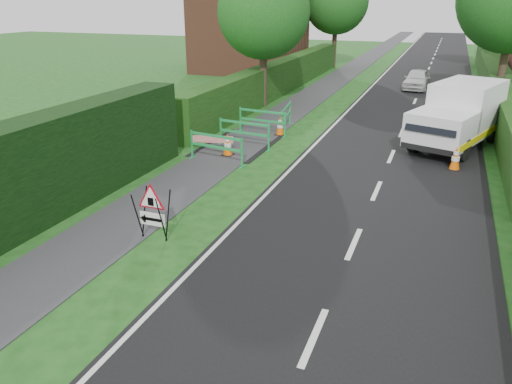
# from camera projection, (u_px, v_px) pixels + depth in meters

# --- Properties ---
(ground) EXTENTS (120.00, 120.00, 0.00)m
(ground) POSITION_uv_depth(u_px,v_px,m) (148.00, 339.00, 8.05)
(ground) COLOR #164614
(ground) RESTS_ON ground
(road_surface) EXTENTS (6.00, 90.00, 0.02)m
(road_surface) POSITION_uv_depth(u_px,v_px,m) (428.00, 70.00, 37.67)
(road_surface) COLOR black
(road_surface) RESTS_ON ground
(footpath) EXTENTS (2.00, 90.00, 0.02)m
(footpath) POSITION_uv_depth(u_px,v_px,m) (356.00, 67.00, 39.50)
(footpath) COLOR #2D2D30
(footpath) RESTS_ON ground
(hedge_west_far) EXTENTS (1.00, 24.00, 1.80)m
(hedge_west_far) POSITION_uv_depth(u_px,v_px,m) (280.00, 92.00, 28.85)
(hedge_west_far) COLOR #14380F
(hedge_west_far) RESTS_ON ground
(hedge_east) EXTENTS (1.20, 50.00, 1.50)m
(hedge_east) POSITION_uv_depth(u_px,v_px,m) (508.00, 136.00, 19.82)
(hedge_east) COLOR #14380F
(hedge_east) RESTS_ON ground
(house_west) EXTENTS (7.50, 7.40, 7.88)m
(house_west) POSITION_uv_depth(u_px,v_px,m) (250.00, 30.00, 36.41)
(house_west) COLOR brown
(house_west) RESTS_ON ground
(tree_nw) EXTENTS (4.40, 4.40, 6.70)m
(tree_nw) POSITION_uv_depth(u_px,v_px,m) (264.00, 12.00, 23.60)
(tree_nw) COLOR #2D2116
(tree_nw) RESTS_ON ground
(tree_fw) EXTENTS (4.80, 4.80, 7.24)m
(tree_fw) POSITION_uv_depth(u_px,v_px,m) (337.00, 2.00, 37.40)
(tree_fw) COLOR #2D2116
(tree_fw) RESTS_ON ground
(tree_fe) EXTENTS (4.20, 4.20, 6.33)m
(tree_fe) POSITION_uv_depth(u_px,v_px,m) (492.00, 10.00, 37.45)
(tree_fe) COLOR #2D2116
(tree_fe) RESTS_ON ground
(triangle_sign) EXTENTS (0.78, 0.78, 1.14)m
(triangle_sign) POSITION_uv_depth(u_px,v_px,m) (150.00, 207.00, 11.09)
(triangle_sign) COLOR black
(triangle_sign) RESTS_ON ground
(works_van) EXTENTS (3.43, 5.31, 2.27)m
(works_van) POSITION_uv_depth(u_px,v_px,m) (459.00, 114.00, 18.09)
(works_van) COLOR silver
(works_van) RESTS_ON ground
(traffic_cone_0) EXTENTS (0.38, 0.38, 0.79)m
(traffic_cone_0) POSITION_uv_depth(u_px,v_px,m) (456.00, 158.00, 15.80)
(traffic_cone_0) COLOR black
(traffic_cone_0) RESTS_ON ground
(traffic_cone_1) EXTENTS (0.38, 0.38, 0.79)m
(traffic_cone_1) POSITION_uv_depth(u_px,v_px,m) (467.00, 136.00, 18.33)
(traffic_cone_1) COLOR black
(traffic_cone_1) RESTS_ON ground
(traffic_cone_2) EXTENTS (0.38, 0.38, 0.79)m
(traffic_cone_2) POSITION_uv_depth(u_px,v_px,m) (463.00, 121.00, 20.56)
(traffic_cone_2) COLOR black
(traffic_cone_2) RESTS_ON ground
(traffic_cone_3) EXTENTS (0.38, 0.38, 0.79)m
(traffic_cone_3) POSITION_uv_depth(u_px,v_px,m) (228.00, 144.00, 17.26)
(traffic_cone_3) COLOR black
(traffic_cone_3) RESTS_ON ground
(traffic_cone_4) EXTENTS (0.38, 0.38, 0.79)m
(traffic_cone_4) POSITION_uv_depth(u_px,v_px,m) (280.00, 126.00, 19.80)
(traffic_cone_4) COLOR black
(traffic_cone_4) RESTS_ON ground
(ped_barrier_0) EXTENTS (2.09, 0.69, 1.00)m
(ped_barrier_0) POSITION_uv_depth(u_px,v_px,m) (216.00, 145.00, 16.37)
(ped_barrier_0) COLOR green
(ped_barrier_0) RESTS_ON ground
(ped_barrier_1) EXTENTS (2.09, 0.59, 1.00)m
(ped_barrier_1) POSITION_uv_depth(u_px,v_px,m) (244.00, 131.00, 18.09)
(ped_barrier_1) COLOR green
(ped_barrier_1) RESTS_ON ground
(ped_barrier_2) EXTENTS (2.09, 0.59, 1.00)m
(ped_barrier_2) POSITION_uv_depth(u_px,v_px,m) (262.00, 119.00, 19.90)
(ped_barrier_2) COLOR green
(ped_barrier_2) RESTS_ON ground
(ped_barrier_3) EXTENTS (0.63, 2.09, 1.00)m
(ped_barrier_3) POSITION_uv_depth(u_px,v_px,m) (286.00, 115.00, 20.58)
(ped_barrier_3) COLOR green
(ped_barrier_3) RESTS_ON ground
(redwhite_plank) EXTENTS (1.46, 0.41, 0.25)m
(redwhite_plank) POSITION_uv_depth(u_px,v_px,m) (213.00, 151.00, 17.85)
(redwhite_plank) COLOR red
(redwhite_plank) RESTS_ON ground
(hatchback_car) EXTENTS (1.52, 3.44, 1.15)m
(hatchback_car) POSITION_uv_depth(u_px,v_px,m) (417.00, 79.00, 29.73)
(hatchback_car) COLOR silver
(hatchback_car) RESTS_ON ground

